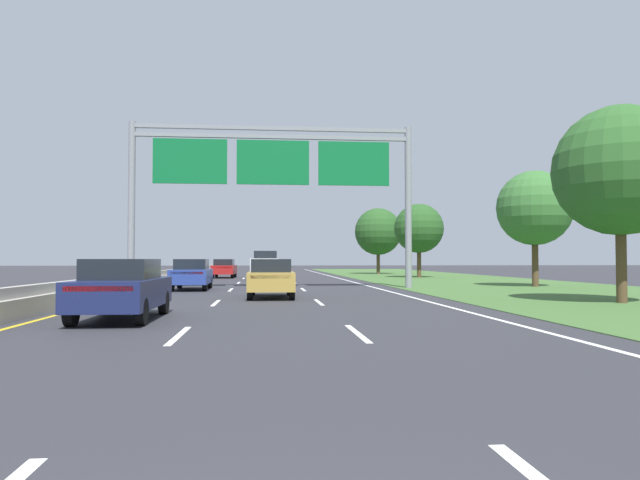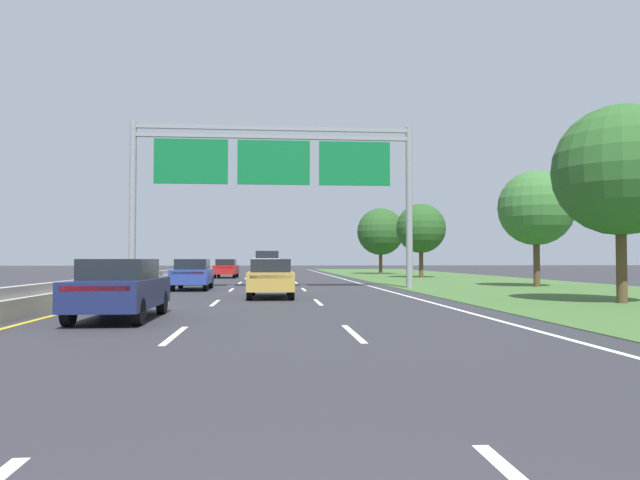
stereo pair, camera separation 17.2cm
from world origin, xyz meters
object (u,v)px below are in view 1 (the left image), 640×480
at_px(pickup_truck_white, 265,266).
at_px(roadside_tree_far, 419,229).
at_px(roadside_tree_near, 620,171).
at_px(roadside_tree_mid, 535,208).
at_px(car_blue_left_lane_sedan, 192,274).
at_px(car_navy_left_lane_sedan, 122,288).
at_px(car_gold_centre_lane_sedan, 271,277).
at_px(overhead_sign_gantry, 273,171).
at_px(roadside_tree_distant, 378,232).
at_px(car_red_left_lane_sedan, 224,268).

xyz_separation_m(pickup_truck_white, roadside_tree_far, (13.01, 4.18, 3.10)).
height_order(roadside_tree_near, roadside_tree_mid, roadside_tree_near).
distance_m(car_blue_left_lane_sedan, roadside_tree_far, 25.03).
xyz_separation_m(car_navy_left_lane_sedan, car_gold_centre_lane_sedan, (3.92, 8.46, 0.00)).
distance_m(overhead_sign_gantry, car_blue_left_lane_sedan, 6.88).
bearing_deg(overhead_sign_gantry, car_blue_left_lane_sedan, -171.68).
bearing_deg(roadside_tree_far, car_navy_left_lane_sedan, -116.63).
relative_size(car_gold_centre_lane_sedan, roadside_tree_distant, 0.63).
relative_size(pickup_truck_white, car_gold_centre_lane_sedan, 1.24).
xyz_separation_m(pickup_truck_white, car_red_left_lane_sedan, (-3.45, 5.35, -0.26)).
bearing_deg(overhead_sign_gantry, car_red_left_lane_sedan, 101.53).
relative_size(roadside_tree_mid, roadside_tree_far, 1.05).
xyz_separation_m(car_navy_left_lane_sedan, car_red_left_lane_sedan, (0.23, 34.44, 0.00)).
xyz_separation_m(pickup_truck_white, car_gold_centre_lane_sedan, (0.24, -20.63, -0.26)).
relative_size(pickup_truck_white, roadside_tree_mid, 0.83).
distance_m(car_blue_left_lane_sedan, car_red_left_lane_sedan, 19.46).
height_order(car_navy_left_lane_sedan, car_red_left_lane_sedan, same).
xyz_separation_m(car_red_left_lane_sedan, roadside_tree_distant, (15.33, 11.19, 3.66)).
bearing_deg(pickup_truck_white, car_red_left_lane_sedan, 34.42).
height_order(car_blue_left_lane_sedan, roadside_tree_distant, roadside_tree_distant).
height_order(car_gold_centre_lane_sedan, roadside_tree_far, roadside_tree_far).
bearing_deg(pickup_truck_white, car_navy_left_lane_sedan, 174.39).
relative_size(pickup_truck_white, car_blue_left_lane_sedan, 1.23).
bearing_deg(car_navy_left_lane_sedan, overhead_sign_gantry, -14.53).
height_order(overhead_sign_gantry, roadside_tree_near, overhead_sign_gantry).
distance_m(roadside_tree_near, roadside_tree_mid, 12.54).
distance_m(car_navy_left_lane_sedan, roadside_tree_far, 37.38).
bearing_deg(pickup_truck_white, roadside_tree_far, -70.57).
bearing_deg(roadside_tree_near, roadside_tree_far, 89.18).
xyz_separation_m(overhead_sign_gantry, roadside_tree_mid, (14.83, 0.79, -1.81)).
relative_size(roadside_tree_near, roadside_tree_mid, 1.07).
distance_m(car_navy_left_lane_sedan, car_blue_left_lane_sedan, 14.98).
relative_size(overhead_sign_gantry, car_gold_centre_lane_sedan, 3.41).
height_order(roadside_tree_near, roadside_tree_distant, roadside_tree_near).
bearing_deg(pickup_truck_white, overhead_sign_gantry, -176.71).
xyz_separation_m(car_navy_left_lane_sedan, car_blue_left_lane_sedan, (-0.07, 14.98, 0.00)).
distance_m(car_blue_left_lane_sedan, roadside_tree_near, 20.00).
relative_size(overhead_sign_gantry, roadside_tree_distant, 2.16).
bearing_deg(roadside_tree_mid, roadside_tree_near, -102.16).
bearing_deg(roadside_tree_mid, car_blue_left_lane_sedan, -175.79).
bearing_deg(roadside_tree_mid, overhead_sign_gantry, -176.95).
xyz_separation_m(overhead_sign_gantry, roadside_tree_far, (12.61, 17.69, -2.10)).
height_order(car_navy_left_lane_sedan, car_blue_left_lane_sedan, same).
bearing_deg(overhead_sign_gantry, roadside_tree_far, 54.52).
bearing_deg(car_navy_left_lane_sedan, car_red_left_lane_sedan, -0.25).
relative_size(car_gold_centre_lane_sedan, roadside_tree_near, 0.63).
distance_m(car_blue_left_lane_sedan, car_gold_centre_lane_sedan, 7.65).
bearing_deg(roadside_tree_far, pickup_truck_white, -162.17).
bearing_deg(roadside_tree_near, overhead_sign_gantry, 136.75).
bearing_deg(roadside_tree_near, pickup_truck_white, 116.75).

